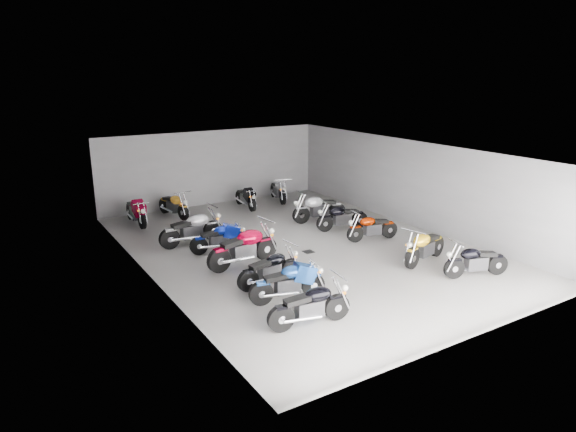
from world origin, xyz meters
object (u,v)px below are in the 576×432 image
Objects in this scene: motorcycle_right_d at (372,227)px; motorcycle_back_e at (278,190)px; motorcycle_left_d at (244,248)px; motorcycle_back_d at (246,197)px; motorcycle_back_a at (136,211)px; motorcycle_right_b at (425,246)px; motorcycle_left_a at (311,305)px; motorcycle_left_e at (219,238)px; drain_grate at (308,252)px; motorcycle_left_b at (289,282)px; motorcycle_back_b at (174,205)px; motorcycle_left_c at (270,269)px; motorcycle_right_f at (319,208)px; motorcycle_right_a at (475,261)px; motorcycle_left_f at (192,229)px; motorcycle_right_e at (342,217)px.

motorcycle_back_e reaches higher than motorcycle_right_d.
motorcycle_left_d is 1.22× the size of motorcycle_back_d.
motorcycle_right_b is at bearing 125.42° from motorcycle_back_a.
motorcycle_back_e is (1.80, 0.32, 0.02)m from motorcycle_back_d.
motorcycle_left_a reaches higher than motorcycle_back_e.
motorcycle_left_a is at bearing 3.56° from motorcycle_left_e.
motorcycle_right_b is at bearing -46.76° from drain_grate.
motorcycle_back_b is at bearing -171.28° from motorcycle_left_b.
motorcycle_left_c is (0.09, 1.09, -0.02)m from motorcycle_left_b.
motorcycle_left_b is 1.01× the size of motorcycle_back_e.
motorcycle_left_e is 4.72m from motorcycle_back_a.
motorcycle_back_d is at bearing 152.97° from motorcycle_left_c.
motorcycle_right_d is 2.85m from motorcycle_right_f.
motorcycle_back_b is (0.17, 4.75, 0.03)m from motorcycle_left_e.
motorcycle_back_a reaches higher than motorcycle_back_e.
motorcycle_back_a reaches higher than motorcycle_right_b.
motorcycle_back_a is at bearing 122.38° from drain_grate.
motorcycle_right_b is (-0.39, 1.56, 0.04)m from motorcycle_right_a.
motorcycle_left_d is 5.48m from motorcycle_right_b.
motorcycle_right_d is 0.95× the size of motorcycle_back_e.
motorcycle_left_f is at bearing -173.92° from motorcycle_left_d.
motorcycle_right_e is at bearing 112.31° from motorcycle_back_d.
motorcycle_left_a reaches higher than drain_grate.
motorcycle_right_b reaches higher than motorcycle_back_b.
motorcycle_left_b is at bearing 76.79° from motorcycle_back_b.
motorcycle_left_d is at bearing 69.92° from motorcycle_right_a.
motorcycle_left_e is (-0.05, 3.22, -0.02)m from motorcycle_left_c.
motorcycle_back_a is at bearing 56.44° from motorcycle_right_d.
motorcycle_right_d is 0.89× the size of motorcycle_back_a.
motorcycle_left_e is (0.04, 4.31, -0.03)m from motorcycle_left_b.
motorcycle_right_f is 1.10× the size of motorcycle_back_e.
motorcycle_right_f is at bearing 98.80° from motorcycle_back_e.
motorcycle_right_b reaches higher than motorcycle_back_d.
motorcycle_right_e is at bearing -13.16° from motorcycle_right_b.
motorcycle_left_d reaches higher than motorcycle_right_b.
motorcycle_left_a is (-2.74, -4.15, 0.49)m from drain_grate.
motorcycle_right_a is at bearing -164.70° from motorcycle_right_d.
motorcycle_back_a is (-1.51, 6.04, -0.05)m from motorcycle_left_d.
motorcycle_left_f is at bearing 30.74° from motorcycle_right_b.
motorcycle_left_d is 2.74m from motorcycle_left_f.
motorcycle_right_b is at bearing -168.56° from motorcycle_right_f.
motorcycle_left_c is 7.97m from motorcycle_back_b.
motorcycle_back_e is (0.15, 8.97, -0.02)m from motorcycle_right_b.
motorcycle_left_b is 4.95m from motorcycle_right_b.
motorcycle_left_c is 0.94× the size of motorcycle_right_b.
motorcycle_back_b is 1.04× the size of motorcycle_back_d.
motorcycle_left_e is (-2.43, 1.55, 0.45)m from drain_grate.
motorcycle_right_e is at bearing 94.40° from motorcycle_left_e.
motorcycle_right_f reaches higher than motorcycle_left_a.
motorcycle_left_e is 0.95× the size of motorcycle_right_e.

